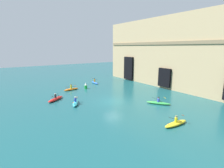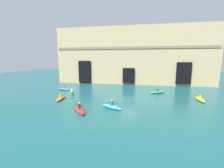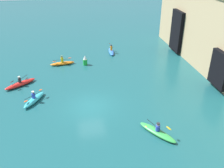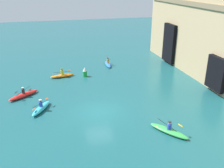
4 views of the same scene
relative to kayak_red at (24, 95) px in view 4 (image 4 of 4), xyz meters
name	(u,v)px [view 4 (image 4 of 4)]	position (x,y,z in m)	size (l,w,h in m)	color
ground_plane	(99,112)	(5.24, 6.97, -0.24)	(120.00, 120.00, 0.00)	#195156
kayak_red	(24,95)	(0.00, 0.00, 0.00)	(2.70, 3.18, 1.07)	red
kayak_blue	(108,64)	(-8.01, 11.06, -0.01)	(2.97, 0.86, 1.20)	blue
kayak_green	(169,131)	(10.01, 11.70, -0.02)	(3.22, 2.53, 1.08)	green
kayak_orange	(62,75)	(-4.87, 4.34, 0.00)	(1.11, 3.08, 1.19)	orange
kayak_cyan	(41,108)	(3.53, 1.79, 0.02)	(3.05, 2.06, 1.12)	#33B2C6
marker_buoy	(85,72)	(-4.38, 7.16, 0.34)	(0.53, 0.53, 1.24)	green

